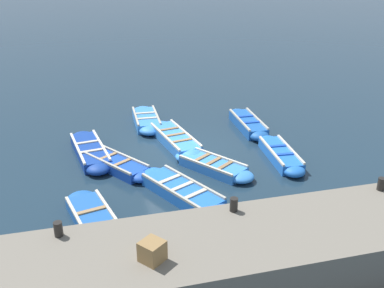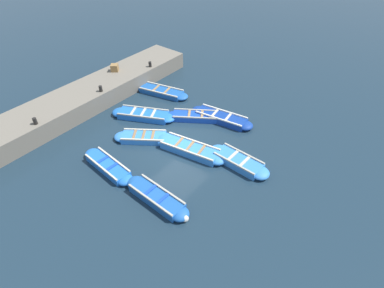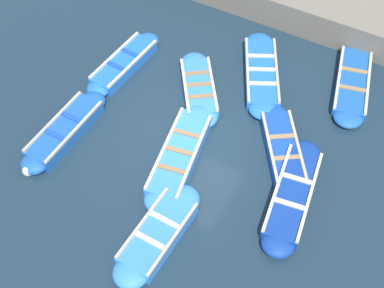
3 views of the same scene
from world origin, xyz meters
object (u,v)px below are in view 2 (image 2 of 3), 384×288
Objects in this scene: boat_inner_gap at (162,92)px; boat_near_quay at (221,118)px; wooden_crate at (115,68)px; boat_outer_right at (143,115)px; bollard_north at (35,121)px; boat_stern_in at (157,197)px; boat_drifting at (190,149)px; buoy_orange_near at (185,218)px; boat_end_of_row at (108,166)px; bollard_mid_north at (101,89)px; boat_mid_row at (238,161)px; boat_broadside at (144,137)px; boat_far_corner at (196,116)px; bollard_mid_south at (150,64)px.

boat_near_quay is at bearing -0.80° from boat_inner_gap.
boat_outer_right is at bearing -21.18° from wooden_crate.
bollard_north is at bearing -119.65° from boat_outer_right.
wooden_crate reaches higher than boat_stern_in.
boat_drifting is 4.07m from boat_outer_right.
buoy_orange_near is (7.45, -6.70, 0.00)m from boat_inner_gap.
wooden_crate is (-5.82, 5.63, 1.12)m from boat_end_of_row.
boat_inner_gap is (-5.02, 3.32, -0.03)m from boat_drifting.
bollard_mid_north is 1.08× the size of buoy_orange_near.
boat_inner_gap is at bearing 138.06° from buoy_orange_near.
boat_broadside is at bearing -163.03° from boat_mid_row.
boat_mid_row is (7.42, -2.58, 0.03)m from boat_inner_gap.
bollard_mid_south is at bearing 161.95° from boat_far_corner.
boat_near_quay is at bearing 32.44° from boat_far_corner.
bollard_north is 1.00× the size of bollard_mid_south.
boat_near_quay is at bearing 7.14° from wooden_crate.
boat_near_quay is 1.18× the size of boat_far_corner.
buoy_orange_near is (9.18, 0.75, -1.09)m from bollard_north.
bollard_mid_north and bollard_mid_south have the same top height.
bollard_mid_south reaches higher than boat_stern_in.
boat_far_corner is 8.47m from bollard_north.
bollard_mid_south reaches higher than boat_drifting.
boat_near_quay is 6.91m from boat_end_of_row.
bollard_mid_north is at bearing -90.00° from bollard_mid_south.
boat_drifting is at bearing -31.63° from bollard_mid_south.
boat_broadside is 8.87× the size of bollard_mid_south.
boat_near_quay is at bearing 99.79° from boat_stern_in.
boat_broadside is 0.94× the size of boat_mid_row.
bollard_mid_north is (-9.14, -0.73, 1.06)m from boat_mid_row.
bollard_mid_north is 2.65m from wooden_crate.
bollard_mid_north is at bearing 90.00° from bollard_north.
boat_broadside is 5.14m from boat_mid_row.
bollard_mid_north is 1.00× the size of bollard_mid_south.
bollard_mid_north is at bearing -58.57° from wooden_crate.
boat_inner_gap is at bearing -25.95° from bollard_mid_south.
boat_end_of_row is (-2.01, -6.61, -0.00)m from boat_near_quay.
bollard_north and bollard_mid_north have the same top height.
boat_mid_row is at bearing -19.15° from boat_inner_gap.
boat_broadside is 4.59m from boat_near_quay.
wooden_crate is at bearing 151.58° from boat_broadside.
boat_drifting is 1.22× the size of boat_mid_row.
boat_end_of_row reaches higher than boat_broadside.
boat_inner_gap is 4.73m from boat_near_quay.
boat_far_corner is at bearing 124.23° from buoy_orange_near.
boat_outer_right is 4.55m from wooden_crate.
boat_drifting is 1.05× the size of boat_outer_right.
boat_far_corner is 9.48× the size of bollard_north.
wooden_crate is at bearing 158.82° from boat_outer_right.
buoy_orange_near is at bearing -39.39° from bollard_mid_south.
bollard_north is (-9.14, -4.87, 1.06)m from boat_mid_row.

